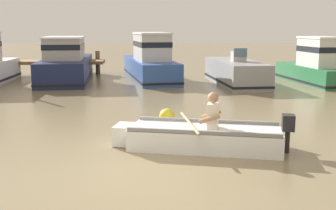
% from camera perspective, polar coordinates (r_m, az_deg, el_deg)
% --- Properties ---
extents(ground_plane, '(120.00, 120.00, 0.00)m').
position_cam_1_polar(ground_plane, '(7.26, -3.60, -9.29)').
color(ground_plane, '#7A6B4C').
extents(wooden_dock, '(10.51, 1.64, 1.31)m').
position_cam_1_polar(wooden_dock, '(23.00, -22.10, 5.50)').
color(wooden_dock, brown).
rests_on(wooden_dock, ground).
extents(rowboat_with_person, '(3.70, 2.13, 1.19)m').
position_cam_1_polar(rowboat_with_person, '(8.58, 4.70, -4.38)').
color(rowboat_with_person, white).
rests_on(rowboat_with_person, ground).
extents(moored_boat_navy, '(2.57, 6.84, 2.07)m').
position_cam_1_polar(moored_boat_navy, '(20.10, -13.94, 5.56)').
color(moored_boat_navy, '#19234C').
rests_on(moored_boat_navy, ground).
extents(moored_boat_blue, '(2.80, 6.82, 2.26)m').
position_cam_1_polar(moored_boat_blue, '(20.03, -2.48, 5.99)').
color(moored_boat_blue, '#2D519E').
rests_on(moored_boat_blue, ground).
extents(moored_boat_grey, '(2.01, 5.24, 1.61)m').
position_cam_1_polar(moored_boat_grey, '(18.57, 9.36, 4.44)').
color(moored_boat_grey, gray).
rests_on(moored_boat_grey, ground).
extents(moored_boat_green, '(2.02, 4.99, 2.09)m').
position_cam_1_polar(moored_boat_green, '(19.61, 19.83, 5.07)').
color(moored_boat_green, '#287042').
rests_on(moored_boat_green, ground).
extents(mooring_buoy, '(0.41, 0.41, 0.41)m').
position_cam_1_polar(mooring_buoy, '(10.69, -0.14, -1.57)').
color(mooring_buoy, yellow).
rests_on(mooring_buoy, ground).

